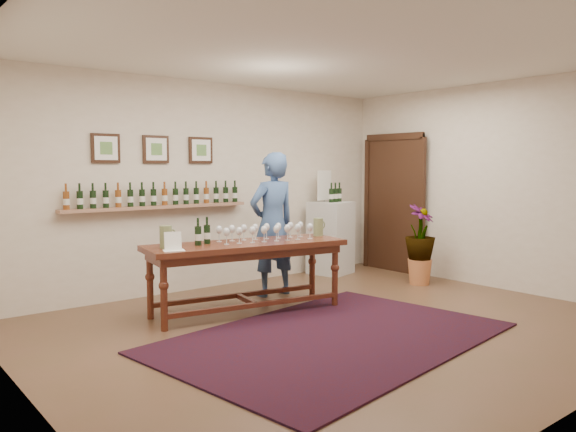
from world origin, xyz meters
TOP-DOWN VIEW (x-y plane):
  - ground at (0.00, 0.00)m, footprint 6.00×6.00m
  - room_shell at (2.11, 1.86)m, footprint 6.00×6.00m
  - rug at (-0.31, -0.29)m, footprint 3.62×2.67m
  - tasting_table at (-0.41, 1.05)m, footprint 2.37×1.11m
  - table_glasses at (-0.13, 1.06)m, footprint 1.42×0.59m
  - table_bottles at (-0.88, 1.20)m, footprint 0.33×0.24m
  - pitcher_left at (-1.32, 1.20)m, footprint 0.15×0.15m
  - pitcher_right at (0.63, 0.98)m, footprint 0.18×0.18m
  - menu_card at (-1.34, 1.01)m, footprint 0.25×0.21m
  - display_pedestal at (1.97, 2.17)m, footprint 0.68×0.68m
  - pedestal_bottles at (1.98, 2.09)m, footprint 0.33×0.16m
  - info_sign at (1.95, 2.30)m, footprint 0.36×0.11m
  - potted_plant at (2.37, 0.77)m, footprint 0.63×0.63m
  - person at (0.36, 1.56)m, footprint 0.68×0.46m

SIDE VIEW (x-z plane):
  - ground at x=0.00m, z-range 0.00..0.00m
  - rug at x=-0.31m, z-range 0.00..0.02m
  - display_pedestal at x=1.97m, z-range 0.00..1.12m
  - potted_plant at x=2.37m, z-range 0.08..1.06m
  - tasting_table at x=-0.41m, z-range 0.28..1.09m
  - menu_card at x=-1.34m, z-range 0.81..1.00m
  - table_glasses at x=-0.13m, z-range 0.81..1.00m
  - pitcher_right at x=0.63m, z-range 0.81..1.03m
  - person at x=0.36m, z-range 0.00..1.84m
  - pitcher_left at x=-1.32m, z-range 0.81..1.04m
  - table_bottles at x=-0.88m, z-range 0.81..1.13m
  - room_shell at x=2.11m, z-range -1.88..4.12m
  - pedestal_bottles at x=1.98m, z-range 1.12..1.43m
  - info_sign at x=1.95m, z-range 1.12..1.63m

